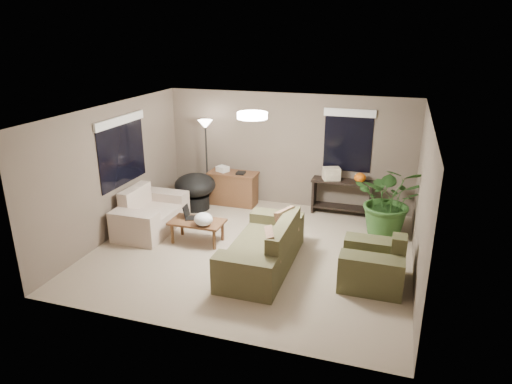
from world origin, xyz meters
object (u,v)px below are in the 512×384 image
(main_sofa, at_px, (265,250))
(loveseat, at_px, (150,215))
(armchair, at_px, (373,266))
(console_table, at_px, (342,194))
(coffee_table, at_px, (197,224))
(floor_lamp, at_px, (206,134))
(houseplant, at_px, (389,208))
(cat_scratching_post, at_px, (380,262))
(papasan_chair, at_px, (195,189))
(desk, at_px, (233,188))

(main_sofa, distance_m, loveseat, 2.70)
(armchair, height_order, console_table, armchair)
(armchair, bearing_deg, coffee_table, 170.83)
(floor_lamp, bearing_deg, houseplant, -8.04)
(main_sofa, xyz_separation_m, armchair, (1.76, -0.00, 0.00))
(armchair, xyz_separation_m, cat_scratching_post, (0.10, 0.31, -0.08))
(houseplant, bearing_deg, papasan_chair, 178.00)
(houseplant, bearing_deg, floor_lamp, 171.96)
(console_table, height_order, cat_scratching_post, console_table)
(console_table, xyz_separation_m, cat_scratching_post, (0.95, -2.43, -0.22))
(loveseat, distance_m, floor_lamp, 2.22)
(console_table, height_order, floor_lamp, floor_lamp)
(loveseat, xyz_separation_m, houseplant, (4.49, 1.17, 0.26))
(main_sofa, relative_size, cat_scratching_post, 4.40)
(cat_scratching_post, bearing_deg, desk, 145.98)
(armchair, height_order, desk, armchair)
(loveseat, height_order, floor_lamp, floor_lamp)
(desk, xyz_separation_m, floor_lamp, (-0.59, -0.10, 1.22))
(coffee_table, xyz_separation_m, desk, (-0.05, 2.06, 0.02))
(coffee_table, relative_size, desk, 0.91)
(desk, xyz_separation_m, cat_scratching_post, (3.37, -2.28, -0.16))
(loveseat, distance_m, armchair, 4.42)
(papasan_chair, bearing_deg, console_table, 12.24)
(papasan_chair, bearing_deg, armchair, -27.45)
(cat_scratching_post, bearing_deg, coffee_table, 176.33)
(console_table, distance_m, cat_scratching_post, 2.62)
(main_sofa, bearing_deg, loveseat, 163.90)
(main_sofa, distance_m, coffee_table, 1.56)
(main_sofa, xyz_separation_m, console_table, (0.90, 2.74, 0.14))
(armchair, bearing_deg, console_table, 107.37)
(main_sofa, bearing_deg, console_table, 71.72)
(main_sofa, height_order, coffee_table, main_sofa)
(armchair, relative_size, cat_scratching_post, 2.00)
(armchair, bearing_deg, papasan_chair, 152.55)
(loveseat, bearing_deg, main_sofa, -16.10)
(houseplant, bearing_deg, desk, 168.99)
(loveseat, relative_size, console_table, 1.23)
(console_table, height_order, papasan_chair, papasan_chair)
(loveseat, height_order, houseplant, houseplant)
(coffee_table, bearing_deg, cat_scratching_post, -3.67)
(main_sofa, xyz_separation_m, coffee_table, (-1.47, 0.52, 0.06))
(loveseat, bearing_deg, coffee_table, -11.59)
(console_table, distance_m, floor_lamp, 3.23)
(armchair, xyz_separation_m, houseplant, (0.14, 1.92, 0.26))
(loveseat, bearing_deg, cat_scratching_post, -5.70)
(armchair, distance_m, desk, 4.17)
(main_sofa, height_order, houseplant, houseplant)
(main_sofa, bearing_deg, houseplant, 45.28)
(console_table, bearing_deg, armchair, -72.63)
(loveseat, distance_m, cat_scratching_post, 4.47)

